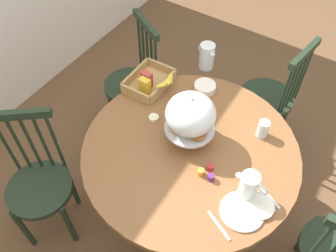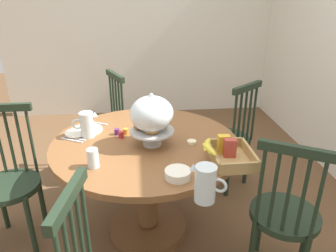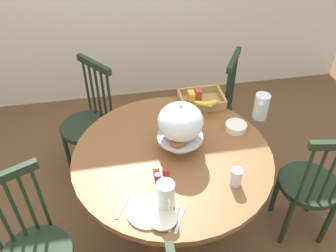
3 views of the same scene
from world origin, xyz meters
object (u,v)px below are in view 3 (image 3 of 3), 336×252
Objects in this scene: dining_table at (172,177)px; windsor_chair_near_window at (211,109)px; windsor_chair_by_cabinet at (89,125)px; drinking_glass at (236,177)px; orange_juice_pitcher at (166,197)px; butter_dish at (175,122)px; cereal_bowl at (236,127)px; milk_pitcher at (261,107)px; windsor_chair_host_seat at (310,187)px; pastry_stand_with_dome at (180,123)px; cereal_basket at (201,100)px; china_plate_small at (163,218)px; china_plate_large at (148,212)px.

dining_table is 1.26× the size of windsor_chair_near_window.
windsor_chair_by_cabinet reaches higher than drinking_glass.
butter_dish is at bearing 75.09° from orange_juice_pitcher.
orange_juice_pitcher is at bearing -136.44° from cereal_bowl.
dining_table is 0.77m from milk_pitcher.
dining_table is 8.76× the size of cereal_bowl.
pastry_stand_with_dome is (-0.84, 0.22, 0.49)m from windsor_chair_host_seat.
pastry_stand_with_dome is 2.46× the size of cereal_bowl.
windsor_chair_near_window is at bearing 57.81° from cereal_basket.
dining_table is 0.49m from orange_juice_pitcher.
china_plate_small is at bearing -106.62° from dining_table.
windsor_chair_by_cabinet is 0.94m from cereal_basket.
orange_juice_pitcher is (-1.00, -0.20, 0.37)m from windsor_chair_host_seat.
orange_juice_pitcher is (-0.60, -1.15, 0.37)m from windsor_chair_near_window.
windsor_chair_host_seat is at bearing -66.80° from windsor_chair_near_window.
windsor_chair_host_seat reaches higher than dining_table.
cereal_bowl is at bearing 40.20° from china_plate_large.
milk_pitcher is 1.09m from china_plate_large.
pastry_stand_with_dome reaches higher than windsor_chair_host_seat.
windsor_chair_host_seat is 5.55× the size of orange_juice_pitcher.
windsor_chair_near_window is 5.36× the size of milk_pitcher.
windsor_chair_host_seat is at bearing -37.20° from cereal_bowl.
windsor_chair_near_window and windsor_chair_by_cabinet have the same top height.
windsor_chair_by_cabinet reaches higher than milk_pitcher.
orange_juice_pitcher is at bearing -168.54° from windsor_chair_host_seat.
butter_dish is (0.21, 0.76, -0.01)m from china_plate_small.
windsor_chair_near_window is 1.35m from orange_juice_pitcher.
milk_pitcher reaches higher than china_plate_large.
china_plate_small reaches higher than dining_table.
milk_pitcher is 0.66m from drinking_glass.
windsor_chair_near_window is 1.03m from windsor_chair_host_seat.
windsor_chair_near_window is 4.43× the size of china_plate_large.
windsor_chair_near_window is 0.98m from pastry_stand_with_dome.
pastry_stand_with_dome is 3.13× the size of drinking_glass.
windsor_chair_host_seat is at bearing -47.02° from cereal_basket.
windsor_chair_host_seat reaches higher than milk_pitcher.
pastry_stand_with_dome is at bearing 165.25° from windsor_chair_host_seat.
cereal_bowl is (0.16, -0.31, -0.02)m from cereal_basket.
china_plate_small is 2.50× the size of butter_dish.
pastry_stand_with_dome reaches higher than butter_dish.
milk_pitcher is at bearing 26.33° from cereal_bowl.
windsor_chair_by_cabinet is at bearing 108.50° from china_plate_small.
pastry_stand_with_dome is (-0.43, -0.73, 0.49)m from windsor_chair_near_window.
pastry_stand_with_dome is 0.55m from china_plate_large.
orange_juice_pitcher is 0.11m from china_plate_small.
cereal_basket is at bearing 150.23° from milk_pitcher.
orange_juice_pitcher is 0.80× the size of china_plate_large.
cereal_basket reaches higher than china_plate_large.
china_plate_small is (-0.43, -0.93, -0.03)m from cereal_basket.
milk_pitcher reaches higher than orange_juice_pitcher.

